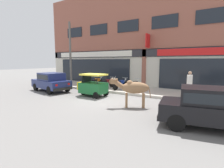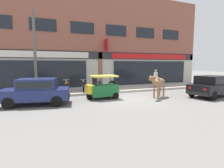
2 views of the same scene
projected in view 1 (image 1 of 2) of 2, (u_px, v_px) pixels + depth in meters
The scene contains 13 objects.
ground_plane at pixel (106, 101), 10.52m from camera, with size 90.00×90.00×0.00m, color slate.
sidewalk at pixel (135, 90), 13.82m from camera, with size 19.00×3.55×0.17m, color #B7AFA3.
shop_building at pixel (146, 38), 14.95m from camera, with size 23.00×1.40×9.07m.
cow at pixel (133, 88), 8.92m from camera, with size 1.95×1.26×1.61m.
car_0 at pixel (51, 81), 13.64m from camera, with size 3.79×2.20×1.46m.
car_1 at pixel (211, 106), 6.09m from camera, with size 3.81×2.24×1.46m.
auto_rickshaw at pixel (92, 86), 11.82m from camera, with size 1.99×1.17×1.52m.
motorcycle_0 at pixel (96, 82), 15.16m from camera, with size 0.52×1.81×0.88m.
motorcycle_1 at pixel (107, 83), 14.37m from camera, with size 0.64×1.79×0.88m.
motorcycle_2 at pixel (121, 84), 13.65m from camera, with size 0.57×1.81×0.88m.
motorcycle_3 at pixel (135, 86), 13.01m from camera, with size 0.52×1.81×0.88m.
pedestrian at pixel (190, 81), 10.46m from camera, with size 0.32×0.50×1.60m.
utility_pole at pixel (70, 55), 15.20m from camera, with size 0.18×0.18×5.53m, color #595651.
Camera 1 is at (5.92, -8.44, 2.38)m, focal length 28.00 mm.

